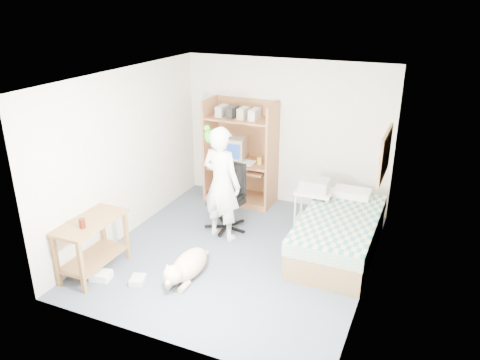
{
  "coord_description": "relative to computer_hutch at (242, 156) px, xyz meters",
  "views": [
    {
      "loc": [
        2.38,
        -5.34,
        3.46
      ],
      "look_at": [
        -0.05,
        0.18,
        1.05
      ],
      "focal_mm": 35.0,
      "sensor_mm": 36.0,
      "label": 1
    }
  ],
  "objects": [
    {
      "name": "computer_hutch",
      "position": [
        0.0,
        0.0,
        0.0
      ],
      "size": [
        1.2,
        0.63,
        1.8
      ],
      "color": "brown",
      "rests_on": "floor"
    },
    {
      "name": "wall_left",
      "position": [
        -1.1,
        -1.74,
        0.43
      ],
      "size": [
        0.02,
        4.0,
        2.5
      ],
      "primitive_type": "cube",
      "color": "beige",
      "rests_on": "floor"
    },
    {
      "name": "person",
      "position": [
        0.28,
        -1.38,
        0.05
      ],
      "size": [
        0.7,
        0.53,
        1.73
      ],
      "primitive_type": "imported",
      "rotation": [
        0.0,
        0.0,
        2.94
      ],
      "color": "white",
      "rests_on": "floor"
    },
    {
      "name": "dog",
      "position": [
        0.35,
        -2.58,
        -0.64
      ],
      "size": [
        0.35,
        1.08,
        0.4
      ],
      "rotation": [
        0.0,
        0.0,
        -0.0
      ],
      "color": "#D5B68F",
      "rests_on": "floor"
    },
    {
      "name": "drink_glass",
      "position": [
        -0.8,
        -3.12,
        -0.01
      ],
      "size": [
        0.08,
        0.08,
        0.12
      ],
      "primitive_type": "cylinder",
      "color": "#3D1309",
      "rests_on": "side_desk"
    },
    {
      "name": "wall_right",
      "position": [
        2.5,
        -1.74,
        0.43
      ],
      "size": [
        0.02,
        4.0,
        2.5
      ],
      "primitive_type": "cube",
      "color": "beige",
      "rests_on": "floor"
    },
    {
      "name": "floor_box_a",
      "position": [
        -0.66,
        -3.06,
        -0.77
      ],
      "size": [
        0.29,
        0.25,
        0.1
      ],
      "primitive_type": "cube",
      "rotation": [
        0.0,
        0.0,
        0.22
      ],
      "color": "white",
      "rests_on": "floor"
    },
    {
      "name": "side_desk",
      "position": [
        -0.85,
        -2.94,
        -0.33
      ],
      "size": [
        0.5,
        1.0,
        0.75
      ],
      "color": "brown",
      "rests_on": "floor"
    },
    {
      "name": "keyboard",
      "position": [
        -0.02,
        -0.16,
        -0.15
      ],
      "size": [
        0.46,
        0.18,
        0.03
      ],
      "primitive_type": "cube",
      "rotation": [
        0.0,
        0.0,
        0.05
      ],
      "color": "beige",
      "rests_on": "computer_hutch"
    },
    {
      "name": "ceiling",
      "position": [
        0.7,
        -1.74,
        1.68
      ],
      "size": [
        3.6,
        4.0,
        0.02
      ],
      "primitive_type": "cube",
      "color": "white",
      "rests_on": "wall_back"
    },
    {
      "name": "bed",
      "position": [
        2.0,
        -1.12,
        -0.53
      ],
      "size": [
        1.02,
        2.02,
        0.66
      ],
      "color": "brown",
      "rests_on": "floor"
    },
    {
      "name": "wall_back",
      "position": [
        0.7,
        0.26,
        0.43
      ],
      "size": [
        3.6,
        0.02,
        2.5
      ],
      "primitive_type": "cube",
      "color": "beige",
      "rests_on": "floor"
    },
    {
      "name": "corkboard",
      "position": [
        2.47,
        -0.84,
        0.63
      ],
      "size": [
        0.04,
        0.94,
        0.66
      ],
      "color": "olive",
      "rests_on": "wall_right"
    },
    {
      "name": "floor_box_b",
      "position": [
        -0.17,
        -2.94,
        -0.78
      ],
      "size": [
        0.24,
        0.27,
        0.08
      ],
      "primitive_type": "cube",
      "rotation": [
        0.0,
        0.0,
        0.33
      ],
      "color": "beige",
      "rests_on": "floor"
    },
    {
      "name": "printer_cart",
      "position": [
        1.47,
        -0.57,
        -0.39
      ],
      "size": [
        0.55,
        0.45,
        0.65
      ],
      "rotation": [
        0.0,
        0.0,
        0.02
      ],
      "color": "silver",
      "rests_on": "floor"
    },
    {
      "name": "printer",
      "position": [
        1.47,
        -0.57,
        -0.08
      ],
      "size": [
        0.43,
        0.33,
        0.18
      ],
      "primitive_type": "cube",
      "rotation": [
        0.0,
        0.0,
        0.02
      ],
      "color": "#A4A5A0",
      "rests_on": "printer_cart"
    },
    {
      "name": "floor",
      "position": [
        0.7,
        -1.74,
        -0.82
      ],
      "size": [
        4.0,
        4.0,
        0.0
      ],
      "primitive_type": "plane",
      "color": "#424959",
      "rests_on": "ground"
    },
    {
      "name": "parrot",
      "position": [
        0.08,
        -1.37,
        0.76
      ],
      "size": [
        0.13,
        0.22,
        0.35
      ],
      "rotation": [
        0.0,
        0.0,
        -0.2
      ],
      "color": "#1A9315",
      "rests_on": "person"
    },
    {
      "name": "crt_monitor",
      "position": [
        -0.15,
        0.01,
        0.14
      ],
      "size": [
        0.46,
        0.48,
        0.38
      ],
      "rotation": [
        0.0,
        0.0,
        0.15
      ],
      "color": "beige",
      "rests_on": "computer_hutch"
    },
    {
      "name": "pencil_cup",
      "position": [
        0.37,
        -0.09,
        -0.0
      ],
      "size": [
        0.08,
        0.08,
        0.12
      ],
      "primitive_type": "cylinder",
      "color": "gold",
      "rests_on": "computer_hutch"
    },
    {
      "name": "office_chair",
      "position": [
        0.24,
        -1.07,
        -0.45
      ],
      "size": [
        0.59,
        0.59,
        1.04
      ],
      "rotation": [
        0.0,
        0.0,
        -0.2
      ],
      "color": "black",
      "rests_on": "floor"
    }
  ]
}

